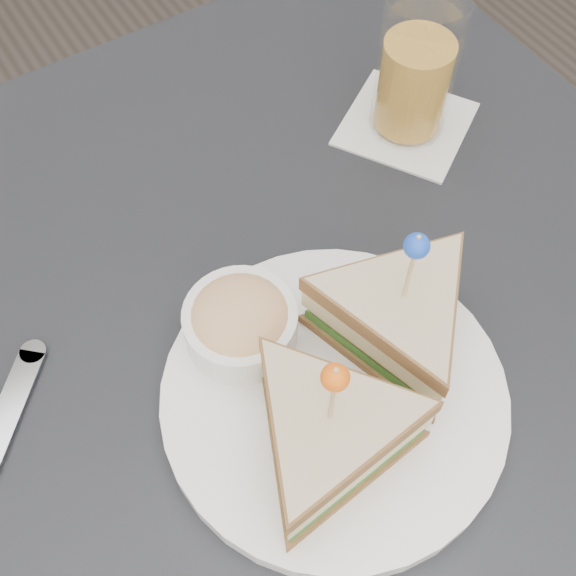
{
  "coord_description": "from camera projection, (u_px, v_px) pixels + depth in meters",
  "views": [
    {
      "loc": [
        -0.14,
        -0.23,
        1.26
      ],
      "look_at": [
        0.01,
        0.01,
        0.8
      ],
      "focal_mm": 45.0,
      "sensor_mm": 36.0,
      "label": 1
    }
  ],
  "objects": [
    {
      "name": "ground_plane",
      "position": [
        286.0,
        546.0,
        1.22
      ],
      "size": [
        3.5,
        3.5,
        0.0
      ],
      "primitive_type": "plane",
      "color": "#3F3833"
    },
    {
      "name": "table",
      "position": [
        285.0,
        376.0,
        0.64
      ],
      "size": [
        0.8,
        0.8,
        0.75
      ],
      "color": "black",
      "rests_on": "ground"
    },
    {
      "name": "plate_meal",
      "position": [
        345.0,
        374.0,
        0.52
      ],
      "size": [
        0.34,
        0.34,
        0.15
      ],
      "rotation": [
        0.0,
        0.0,
        -0.42
      ],
      "color": "white",
      "rests_on": "table"
    },
    {
      "name": "drink_set",
      "position": [
        415.0,
        73.0,
        0.65
      ],
      "size": [
        0.16,
        0.16,
        0.14
      ],
      "rotation": [
        0.0,
        0.0,
        0.56
      ],
      "color": "white",
      "rests_on": "table"
    }
  ]
}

